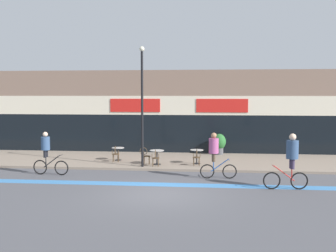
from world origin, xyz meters
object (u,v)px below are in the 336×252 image
at_px(cafe_chair_1_side, 145,155).
at_px(planter_pot, 219,143).
at_px(cafe_chair_2_near, 197,156).
at_px(cyclist_2, 215,152).
at_px(cyclist_0, 47,151).
at_px(cafe_chair_1_near, 155,157).
at_px(lamp_post, 142,99).
at_px(cyclist_1, 291,157).
at_px(bistro_table_0, 118,151).
at_px(bistro_table_2, 197,154).
at_px(cafe_chair_0_near, 116,153).
at_px(bistro_table_1, 157,154).

height_order(cafe_chair_1_side, planter_pot, planter_pot).
xyz_separation_m(cafe_chair_2_near, cyclist_2, (0.88, -2.42, 0.60)).
bearing_deg(cafe_chair_2_near, cyclist_2, -166.27).
xyz_separation_m(cafe_chair_1_side, cyclist_0, (-4.33, -2.54, 0.52)).
bearing_deg(cafe_chair_2_near, cafe_chair_1_near, 95.28).
xyz_separation_m(lamp_post, cyclist_1, (6.65, -3.69, -2.25)).
bearing_deg(bistro_table_0, bistro_table_2, -8.51).
height_order(bistro_table_2, cyclist_1, cyclist_1).
height_order(bistro_table_2, cyclist_2, cyclist_2).
distance_m(lamp_post, cyclist_2, 4.75).
bearing_deg(cyclist_1, bistro_table_2, -53.89).
height_order(planter_pot, lamp_post, lamp_post).
bearing_deg(bistro_table_2, cafe_chair_2_near, -89.24).
height_order(bistro_table_2, cafe_chair_0_near, cafe_chair_0_near).
xyz_separation_m(bistro_table_2, cyclist_1, (3.90, -4.80, 0.68)).
bearing_deg(bistro_table_0, bistro_table_1, -25.00).
height_order(bistro_table_0, cafe_chair_1_side, cafe_chair_1_side).
height_order(cafe_chair_1_side, cyclist_2, cyclist_2).
bearing_deg(cyclist_0, cyclist_1, -5.04).
distance_m(bistro_table_0, lamp_post, 3.84).
xyz_separation_m(cafe_chair_0_near, cafe_chair_2_near, (4.44, -0.66, 0.00)).
bearing_deg(bistro_table_2, cyclist_0, -157.15).
relative_size(cafe_chair_1_near, cafe_chair_1_side, 1.00).
bearing_deg(bistro_table_1, bistro_table_0, 155.00).
distance_m(bistro_table_2, cafe_chair_1_near, 2.34).
bearing_deg(bistro_table_1, planter_pot, 48.47).
height_order(cafe_chair_1_near, planter_pot, planter_pot).
xyz_separation_m(cafe_chair_1_near, planter_pot, (3.38, 4.45, 0.19)).
bearing_deg(cafe_chair_2_near, bistro_table_2, -5.56).
xyz_separation_m(cafe_chair_1_side, cafe_chair_2_near, (2.73, -0.19, 0.00)).
relative_size(cafe_chair_1_side, cafe_chair_2_near, 1.00).
bearing_deg(bistro_table_1, cafe_chair_0_near, 168.67).
height_order(cyclist_1, cyclist_2, cyclist_1).
relative_size(cafe_chair_1_side, cyclist_1, 0.40).
height_order(lamp_post, cyclist_1, lamp_post).
bearing_deg(cyclist_0, bistro_table_0, 58.83).
relative_size(bistro_table_1, planter_pot, 0.60).
relative_size(bistro_table_1, cyclist_2, 0.36).
xyz_separation_m(bistro_table_1, cyclist_2, (2.98, -2.61, 0.57)).
bearing_deg(cyclist_1, bistro_table_0, -36.20).
distance_m(cafe_chair_2_near, cyclist_2, 2.64).
bearing_deg(planter_pot, cafe_chair_1_near, -127.24).
height_order(bistro_table_1, cyclist_2, cyclist_2).
bearing_deg(lamp_post, cafe_chair_0_near, 145.61).
bearing_deg(cyclist_2, planter_pot, 82.29).
xyz_separation_m(cafe_chair_1_side, cyclist_2, (3.61, -2.61, 0.60)).
bearing_deg(planter_pot, bistro_table_2, -110.88).
relative_size(bistro_table_1, cyclist_0, 0.37).
bearing_deg(planter_pot, cafe_chair_1_side, -136.37).
bearing_deg(cafe_chair_1_side, cafe_chair_0_near, 163.75).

